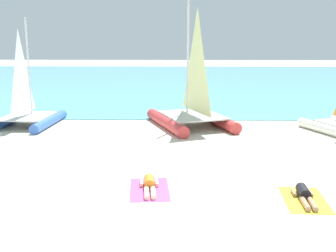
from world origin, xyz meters
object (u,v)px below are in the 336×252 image
object	(u,v)px
sailboat_blue	(27,110)
towel_right	(305,200)
sailboat_red	(192,108)
sunbather_right	(304,194)
sunbather_middle	(149,184)
towel_middle	(149,189)

from	to	relation	value
sailboat_blue	towel_right	size ratio (longest dim) A/B	2.71
sailboat_blue	sailboat_red	bearing A→B (deg)	3.04
sunbather_right	sunbather_middle	bearing A→B (deg)	174.79
towel_middle	sunbather_right	distance (m)	4.24
towel_middle	sailboat_red	bearing A→B (deg)	80.14
sailboat_blue	sunbather_right	distance (m)	14.10
towel_right	sunbather_right	xyz separation A→B (m)	(0.00, 0.07, 0.13)
towel_middle	towel_right	xyz separation A→B (m)	(4.18, -0.69, 0.00)
sunbather_middle	sunbather_right	size ratio (longest dim) A/B	1.00
towel_right	sailboat_red	bearing A→B (deg)	106.31
sailboat_red	sailboat_blue	size ratio (longest dim) A/B	1.21
sunbather_right	towel_right	bearing A→B (deg)	-90.00
sailboat_blue	sunbather_middle	bearing A→B (deg)	-49.39
sunbather_middle	towel_right	size ratio (longest dim) A/B	0.83
sailboat_blue	sunbather_middle	distance (m)	10.71
sailboat_blue	towel_right	distance (m)	14.15
sunbather_right	sailboat_blue	bearing A→B (deg)	143.38
sailboat_red	towel_middle	bearing A→B (deg)	-119.74
sailboat_blue	towel_middle	bearing A→B (deg)	-49.58
sailboat_red	sunbather_right	size ratio (longest dim) A/B	3.97
sailboat_red	towel_middle	xyz separation A→B (m)	(-1.48, -8.53, -0.92)
towel_middle	sunbather_middle	size ratio (longest dim) A/B	1.21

